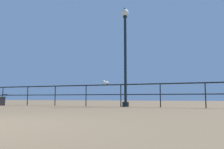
% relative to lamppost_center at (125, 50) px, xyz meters
% --- Properties ---
extents(pier_railing, '(24.46, 0.05, 1.01)m').
position_rel_lamppost_center_xyz_m(pier_railing, '(-0.17, -0.17, -1.83)').
color(pier_railing, black).
rests_on(pier_railing, ground_plane).
extents(lamppost_center, '(0.33, 0.33, 4.63)m').
position_rel_lamppost_center_xyz_m(lamppost_center, '(0.00, 0.00, 0.00)').
color(lamppost_center, black).
rests_on(lamppost_center, ground_plane).
extents(seagull_on_rail, '(0.39, 0.24, 0.19)m').
position_rel_lamppost_center_xyz_m(seagull_on_rail, '(-0.89, -0.18, -1.47)').
color(seagull_on_rail, white).
rests_on(seagull_on_rail, pier_railing).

